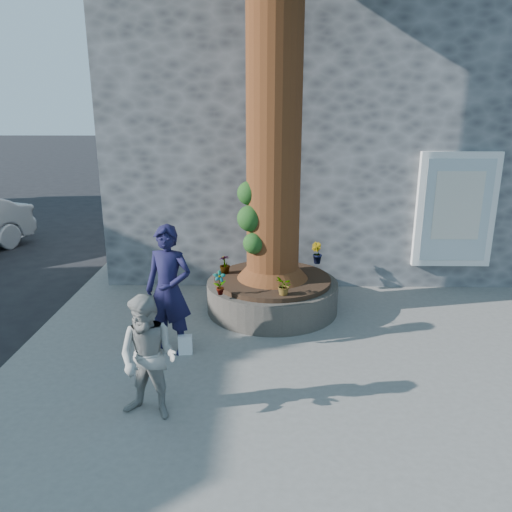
{
  "coord_description": "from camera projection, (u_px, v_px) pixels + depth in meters",
  "views": [
    {
      "loc": [
        0.65,
        -6.27,
        3.59
      ],
      "look_at": [
        0.52,
        1.53,
        1.25
      ],
      "focal_mm": 35.0,
      "sensor_mm": 36.0,
      "label": 1
    }
  ],
  "objects": [
    {
      "name": "ground",
      "position": [
        217.0,
        372.0,
        7.05
      ],
      "size": [
        120.0,
        120.0,
        0.0
      ],
      "primitive_type": "plane",
      "color": "black",
      "rests_on": "ground"
    },
    {
      "name": "pavement",
      "position": [
        317.0,
        337.0,
        7.96
      ],
      "size": [
        9.0,
        8.0,
        0.12
      ],
      "primitive_type": "cube",
      "color": "slate",
      "rests_on": "ground"
    },
    {
      "name": "yellow_line",
      "position": [
        35.0,
        338.0,
        8.05
      ],
      "size": [
        0.1,
        30.0,
        0.01
      ],
      "primitive_type": "cube",
      "color": "yellow",
      "rests_on": "ground"
    },
    {
      "name": "stone_shop",
      "position": [
        336.0,
        124.0,
        12.99
      ],
      "size": [
        10.3,
        8.3,
        6.3
      ],
      "color": "#46484B",
      "rests_on": "ground"
    },
    {
      "name": "planter",
      "position": [
        272.0,
        294.0,
        8.83
      ],
      "size": [
        2.3,
        2.3,
        0.6
      ],
      "color": "black",
      "rests_on": "pavement"
    },
    {
      "name": "man",
      "position": [
        169.0,
        290.0,
        7.13
      ],
      "size": [
        0.78,
        0.61,
        1.9
      ],
      "primitive_type": "imported",
      "rotation": [
        0.0,
        0.0,
        -0.24
      ],
      "color": "#141234",
      "rests_on": "pavement"
    },
    {
      "name": "woman",
      "position": [
        149.0,
        358.0,
        5.63
      ],
      "size": [
        0.85,
        0.74,
        1.49
      ],
      "primitive_type": "imported",
      "rotation": [
        0.0,
        0.0,
        -0.27
      ],
      "color": "#989892",
      "rests_on": "pavement"
    },
    {
      "name": "shopping_bag",
      "position": [
        185.0,
        345.0,
        7.27
      ],
      "size": [
        0.21,
        0.14,
        0.28
      ],
      "primitive_type": "cube",
      "rotation": [
        0.0,
        0.0,
        0.09
      ],
      "color": "white",
      "rests_on": "pavement"
    },
    {
      "name": "plant_a",
      "position": [
        220.0,
        283.0,
        7.88
      ],
      "size": [
        0.23,
        0.17,
        0.39
      ],
      "primitive_type": "imported",
      "rotation": [
        0.0,
        0.0,
        0.18
      ],
      "color": "gray",
      "rests_on": "planter"
    },
    {
      "name": "plant_b",
      "position": [
        317.0,
        253.0,
        9.48
      ],
      "size": [
        0.31,
        0.31,
        0.4
      ],
      "primitive_type": "imported",
      "rotation": [
        0.0,
        0.0,
        2.27
      ],
      "color": "gray",
      "rests_on": "planter"
    },
    {
      "name": "plant_c",
      "position": [
        225.0,
        264.0,
        8.92
      ],
      "size": [
        0.25,
        0.25,
        0.34
      ],
      "primitive_type": "imported",
      "rotation": [
        0.0,
        0.0,
        3.61
      ],
      "color": "gray",
      "rests_on": "planter"
    },
    {
      "name": "plant_d",
      "position": [
        284.0,
        286.0,
        7.88
      ],
      "size": [
        0.3,
        0.33,
        0.31
      ],
      "primitive_type": "imported",
      "rotation": [
        0.0,
        0.0,
        4.94
      ],
      "color": "gray",
      "rests_on": "planter"
    }
  ]
}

